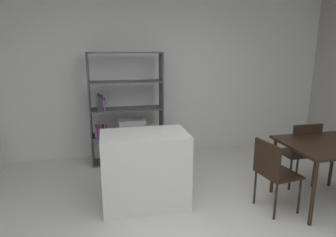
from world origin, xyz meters
TOP-DOWN VIEW (x-y plane):
  - back_partition at (0.00, 2.70)m, footprint 6.55×0.06m
  - kitchen_island at (-0.43, 0.85)m, footprint 1.04×0.62m
  - open_bookshelf at (-0.57, 2.30)m, footprint 1.20×0.35m
  - dining_table at (1.73, 0.39)m, footprint 1.03×0.90m
  - dining_chair_far at (1.73, 0.87)m, footprint 0.44×0.41m
  - dining_chair_island_side at (1.01, 0.38)m, footprint 0.46×0.49m

SIDE VIEW (x-z plane):
  - kitchen_island at x=-0.43m, z-range 0.00..0.92m
  - dining_chair_island_side at x=1.01m, z-range 0.09..0.96m
  - dining_chair_far at x=1.73m, z-range 0.09..1.02m
  - dining_table at x=1.73m, z-range 0.31..1.10m
  - open_bookshelf at x=-0.57m, z-range -0.13..1.72m
  - back_partition at x=0.00m, z-range 0.00..2.82m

